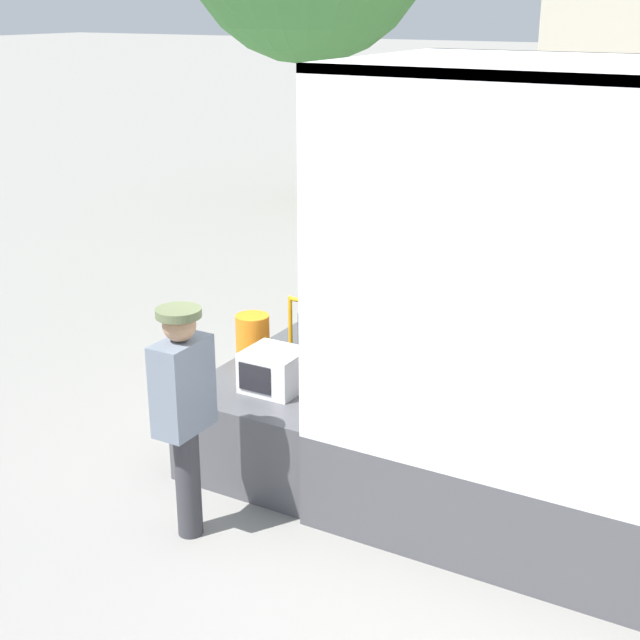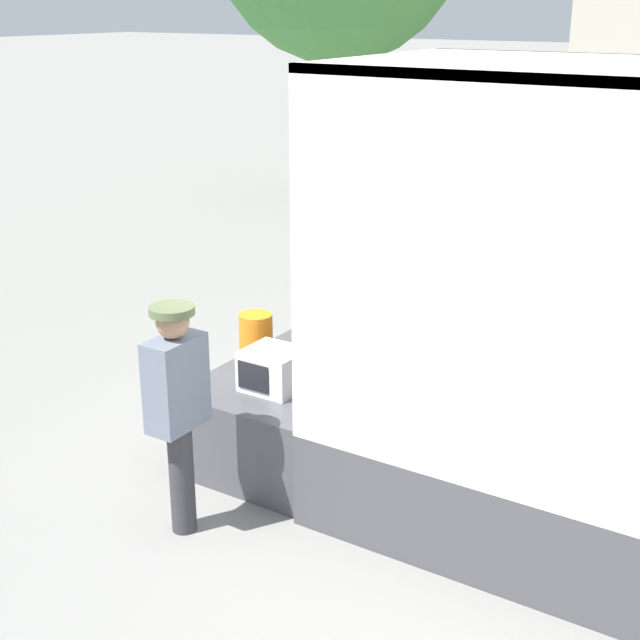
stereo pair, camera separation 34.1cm
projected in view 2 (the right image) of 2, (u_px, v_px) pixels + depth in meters
The scene contains 6 objects.
ground_plane at pixel (365, 464), 7.39m from camera, with size 160.00×160.00×0.00m, color gray.
tailgate_deck at pixel (303, 407), 7.58m from camera, with size 1.24×2.01×0.72m, color #4C4C51.
microwave at pixel (274, 369), 7.02m from camera, with size 0.45×0.43×0.33m.
portable_generator at pixel (345, 332), 7.71m from camera, with size 0.71×0.55×0.54m.
orange_bucket at pixel (256, 337), 7.56m from camera, with size 0.29×0.29×0.42m.
worker_person at pixel (177, 397), 6.13m from camera, with size 0.31×0.44×1.72m.
Camera 2 is at (3.21, -5.73, 3.62)m, focal length 50.00 mm.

